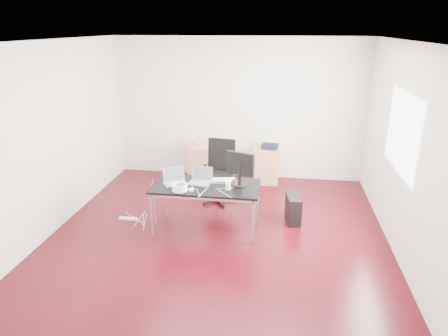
# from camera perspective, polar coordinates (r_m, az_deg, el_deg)

# --- Properties ---
(room_shell) EXTENTS (5.00, 5.00, 5.00)m
(room_shell) POSITION_cam_1_polar(r_m,az_deg,el_deg) (5.64, -0.44, 3.41)
(room_shell) COLOR black
(room_shell) RESTS_ON ground
(desk) EXTENTS (1.60, 0.80, 0.73)m
(desk) POSITION_cam_1_polar(r_m,az_deg,el_deg) (6.00, -2.59, -2.95)
(desk) COLOR black
(desk) RESTS_ON ground
(office_chair) EXTENTS (0.54, 0.56, 1.08)m
(office_chair) POSITION_cam_1_polar(r_m,az_deg,el_deg) (7.05, -0.71, -0.01)
(office_chair) COLOR black
(office_chair) RESTS_ON ground
(filing_cabinet_left) EXTENTS (0.50, 0.50, 0.70)m
(filing_cabinet_left) POSITION_cam_1_polar(r_m,az_deg,el_deg) (8.18, -3.20, 0.89)
(filing_cabinet_left) COLOR #AE7557
(filing_cabinet_left) RESTS_ON ground
(filing_cabinet_right) EXTENTS (0.50, 0.50, 0.70)m
(filing_cabinet_right) POSITION_cam_1_polar(r_m,az_deg,el_deg) (8.03, 6.06, 0.44)
(filing_cabinet_right) COLOR #AE7557
(filing_cabinet_right) RESTS_ON ground
(pc_tower) EXTENTS (0.26, 0.47, 0.44)m
(pc_tower) POSITION_cam_1_polar(r_m,az_deg,el_deg) (6.51, 9.85, -5.75)
(pc_tower) COLOR black
(pc_tower) RESTS_ON ground
(wastebasket) EXTENTS (0.28, 0.28, 0.28)m
(wastebasket) POSITION_cam_1_polar(r_m,az_deg,el_deg) (8.17, 0.89, -0.65)
(wastebasket) COLOR black
(wastebasket) RESTS_ON ground
(power_strip) EXTENTS (0.30, 0.07, 0.04)m
(power_strip) POSITION_cam_1_polar(r_m,az_deg,el_deg) (6.73, -13.53, -7.06)
(power_strip) COLOR white
(power_strip) RESTS_ON ground
(laptop_left) EXTENTS (0.41, 0.38, 0.23)m
(laptop_left) POSITION_cam_1_polar(r_m,az_deg,el_deg) (6.07, -7.06, -1.68)
(laptop_left) COLOR silver
(laptop_left) RESTS_ON desk
(laptop_right) EXTENTS (0.37, 0.31, 0.23)m
(laptop_right) POSITION_cam_1_polar(r_m,az_deg,el_deg) (6.06, -3.38, -1.61)
(laptop_right) COLOR silver
(laptop_right) RESTS_ON desk
(monitor) EXTENTS (0.44, 0.26, 0.51)m
(monitor) POSITION_cam_1_polar(r_m,az_deg,el_deg) (5.89, 2.32, 0.12)
(monitor) COLOR black
(monitor) RESTS_ON desk
(keyboard) EXTENTS (0.46, 0.23, 0.02)m
(keyboard) POSITION_cam_1_polar(r_m,az_deg,el_deg) (6.15, -0.46, -1.71)
(keyboard) COLOR white
(keyboard) RESTS_ON desk
(cup_white) EXTENTS (0.10, 0.10, 0.12)m
(cup_white) POSITION_cam_1_polar(r_m,az_deg,el_deg) (5.81, 0.59, -2.52)
(cup_white) COLOR white
(cup_white) RESTS_ON desk
(cup_brown) EXTENTS (0.08, 0.08, 0.10)m
(cup_brown) POSITION_cam_1_polar(r_m,az_deg,el_deg) (5.94, 1.50, -2.12)
(cup_brown) COLOR brown
(cup_brown) RESTS_ON desk
(cable_coil) EXTENTS (0.24, 0.24, 0.11)m
(cable_coil) POSITION_cam_1_polar(r_m,az_deg,el_deg) (5.79, -6.32, -2.80)
(cable_coil) COLOR white
(cable_coil) RESTS_ON desk
(power_adapter) EXTENTS (0.08, 0.08, 0.03)m
(power_adapter) POSITION_cam_1_polar(r_m,az_deg,el_deg) (5.80, -4.67, -3.12)
(power_adapter) COLOR white
(power_adapter) RESTS_ON desk
(speaker) EXTENTS (0.10, 0.09, 0.18)m
(speaker) POSITION_cam_1_polar(r_m,az_deg,el_deg) (8.06, -3.53, 3.87)
(speaker) COLOR #9E9E9E
(speaker) RESTS_ON filing_cabinet_left
(navy_garment) EXTENTS (0.34, 0.29, 0.09)m
(navy_garment) POSITION_cam_1_polar(r_m,az_deg,el_deg) (7.89, 6.57, 3.09)
(navy_garment) COLOR black
(navy_garment) RESTS_ON filing_cabinet_right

